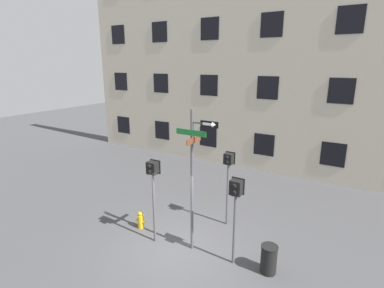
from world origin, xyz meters
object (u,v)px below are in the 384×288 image
(pedestrian_signal_right, at_px, (236,198))
(trash_bin, at_px, (269,259))
(street_sign_pole, at_px, (194,171))
(pedestrian_signal_left, at_px, (153,179))
(pedestrian_signal_across, at_px, (228,169))
(fire_hydrant, at_px, (141,220))

(pedestrian_signal_right, bearing_deg, trash_bin, 7.77)
(pedestrian_signal_right, bearing_deg, street_sign_pole, -179.40)
(pedestrian_signal_left, distance_m, pedestrian_signal_across, 2.75)
(pedestrian_signal_right, relative_size, pedestrian_signal_across, 0.97)
(pedestrian_signal_left, distance_m, pedestrian_signal_right, 2.72)
(street_sign_pole, xyz_separation_m, pedestrian_signal_right, (1.36, 0.01, -0.54))
(street_sign_pole, height_order, trash_bin, street_sign_pole)
(street_sign_pole, xyz_separation_m, pedestrian_signal_left, (-1.34, -0.29, -0.43))
(pedestrian_signal_left, relative_size, fire_hydrant, 4.33)
(pedestrian_signal_left, relative_size, trash_bin, 3.35)
(street_sign_pole, distance_m, pedestrian_signal_left, 1.44)
(street_sign_pole, distance_m, fire_hydrant, 3.29)
(pedestrian_signal_across, relative_size, trash_bin, 3.27)
(trash_bin, bearing_deg, pedestrian_signal_across, 139.94)
(pedestrian_signal_across, bearing_deg, fire_hydrant, -143.79)
(street_sign_pole, distance_m, pedestrian_signal_right, 1.47)
(pedestrian_signal_right, distance_m, trash_bin, 1.99)
(pedestrian_signal_left, bearing_deg, pedestrian_signal_right, 6.52)
(pedestrian_signal_across, height_order, trash_bin, pedestrian_signal_across)
(pedestrian_signal_right, xyz_separation_m, pedestrian_signal_across, (-1.12, 1.94, 0.04))
(pedestrian_signal_left, height_order, pedestrian_signal_across, pedestrian_signal_left)
(pedestrian_signal_across, relative_size, fire_hydrant, 4.23)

